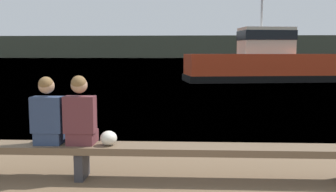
% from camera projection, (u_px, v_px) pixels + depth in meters
% --- Properties ---
extents(water_surface, '(240.00, 240.00, 0.00)m').
position_uv_depth(water_surface, '(185.00, 59.00, 126.57)').
color(water_surface, '#426B8E').
rests_on(water_surface, ground).
extents(far_shoreline, '(600.00, 12.00, 9.10)m').
position_uv_depth(far_shoreline, '(186.00, 47.00, 158.23)').
color(far_shoreline, '#424738').
rests_on(far_shoreline, ground).
extents(bench_main, '(7.93, 0.45, 0.49)m').
position_uv_depth(bench_main, '(82.00, 150.00, 5.24)').
color(bench_main, brown).
rests_on(bench_main, ground).
extents(person_left, '(0.42, 0.42, 0.95)m').
position_uv_depth(person_left, '(48.00, 115.00, 5.22)').
color(person_left, navy).
rests_on(person_left, bench_main).
extents(person_right, '(0.42, 0.43, 0.97)m').
position_uv_depth(person_right, '(80.00, 114.00, 5.19)').
color(person_right, '#56282D').
rests_on(person_right, bench_main).
extents(shopping_bag, '(0.23, 0.24, 0.20)m').
position_uv_depth(shopping_bag, '(109.00, 138.00, 5.18)').
color(shopping_bag, beige).
rests_on(shopping_bag, bench_main).
extents(tugboat_red, '(9.76, 4.71, 5.84)m').
position_uv_depth(tugboat_red, '(260.00, 64.00, 23.88)').
color(tugboat_red, red).
rests_on(tugboat_red, water_surface).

